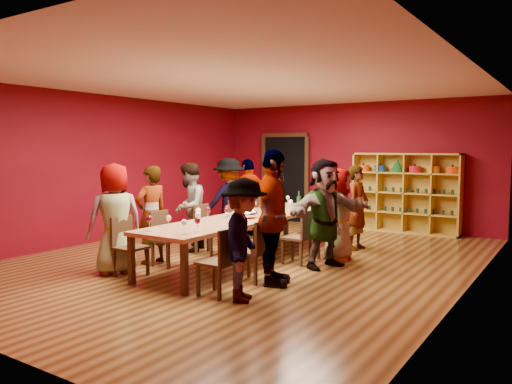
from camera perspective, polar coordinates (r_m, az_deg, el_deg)
room_shell at (r=8.42m, az=-0.98°, el=2.26°), size 7.10×9.10×3.04m
tasting_table at (r=8.49m, az=-0.97°, el=-3.14°), size 1.10×4.50×0.75m
doorway at (r=13.15m, az=3.43°, el=1.59°), size 1.40×0.17×2.30m
shelving_unit at (r=11.79m, az=16.74°, el=0.32°), size 2.40×0.40×1.80m
chair_person_left_0 at (r=7.73m, az=-14.53°, el=-5.65°), size 0.42×0.42×0.89m
person_left_0 at (r=7.86m, az=-15.82°, el=-2.94°), size 0.75×0.94×1.68m
chair_person_left_1 at (r=8.27m, az=-10.47°, el=-4.88°), size 0.42×0.42×0.89m
person_left_1 at (r=8.41m, az=-11.87°, el=-2.56°), size 0.52×0.65×1.62m
chair_person_left_2 at (r=9.06m, az=-5.73°, el=-3.95°), size 0.42×0.42×0.89m
person_left_2 at (r=9.27m, az=-7.65°, el=-1.74°), size 0.71×0.90×1.64m
chair_person_left_3 at (r=9.88m, az=-1.94°, el=-3.18°), size 0.42×0.42×0.89m
person_left_3 at (r=9.98m, az=-3.12°, el=-1.02°), size 0.86×1.20×1.71m
chair_person_left_4 at (r=10.58m, az=0.73°, el=-2.63°), size 0.42×0.42×0.89m
person_left_4 at (r=10.73m, az=-0.82°, el=-0.68°), size 0.80×1.08×1.68m
chair_person_right_0 at (r=6.47m, az=-3.95°, el=-7.57°), size 0.42×0.42×0.89m
person_right_0 at (r=6.21m, az=-1.41°, el=-5.48°), size 0.79×1.08×1.54m
chair_person_right_1 at (r=7.13m, az=0.09°, el=-6.38°), size 0.42×0.42×0.89m
person_right_1 at (r=6.91m, az=1.95°, el=-2.95°), size 0.87×1.22×1.89m
chair_person_right_2 at (r=8.25m, az=5.18°, el=-4.83°), size 0.42×0.42×0.89m
person_right_2 at (r=8.01m, az=7.87°, el=-2.41°), size 1.03×1.68×1.75m
chair_person_right_3 at (r=8.82m, az=7.16°, el=-4.21°), size 0.42×0.42×0.89m
person_right_3 at (r=8.63m, az=9.39°, el=-2.52°), size 0.56×0.83×1.56m
chair_person_right_4 at (r=9.73m, az=9.79°, el=-3.38°), size 0.42×0.42×0.89m
person_right_4 at (r=9.57m, az=11.53°, el=-1.76°), size 0.44×0.59×1.58m
wine_glass_0 at (r=8.52m, az=-3.32°, el=-1.86°), size 0.08×0.08×0.19m
wine_glass_1 at (r=6.79m, az=-8.22°, el=-3.57°), size 0.08×0.08×0.20m
wine_glass_2 at (r=9.67m, az=6.29°, el=-0.99°), size 0.08×0.08×0.21m
wine_glass_3 at (r=10.29m, az=3.65°, el=-0.69°), size 0.07×0.07×0.18m
wine_glass_4 at (r=7.64m, az=-2.47°, el=-2.62°), size 0.08×0.08×0.19m
wine_glass_5 at (r=9.65m, az=2.67°, el=-1.06°), size 0.07×0.07×0.19m
wine_glass_6 at (r=9.05m, az=3.96°, el=-1.41°), size 0.08×0.08×0.20m
wine_glass_7 at (r=8.04m, az=-5.53°, el=-2.12°), size 0.09×0.09×0.22m
wine_glass_8 at (r=7.13m, az=-12.10°, el=-3.10°), size 0.09×0.09×0.22m
wine_glass_9 at (r=7.45m, az=-3.36°, el=-2.78°), size 0.08×0.08×0.20m
wine_glass_10 at (r=7.45m, az=-6.64°, el=-2.69°), size 0.09×0.09×0.22m
wine_glass_11 at (r=9.53m, az=0.73°, el=-1.03°), size 0.08×0.08×0.21m
wine_glass_12 at (r=8.39m, az=1.72°, el=-1.98°), size 0.07×0.07×0.18m
wine_glass_13 at (r=8.68m, az=0.61°, el=-1.70°), size 0.08×0.08×0.19m
wine_glass_14 at (r=7.36m, az=-9.95°, el=-3.01°), size 0.08×0.08×0.19m
wine_glass_15 at (r=8.63m, az=-2.65°, el=-1.70°), size 0.08×0.08×0.20m
wine_glass_16 at (r=9.16m, az=3.96°, el=-1.23°), size 0.09×0.09×0.22m
wine_glass_17 at (r=9.23m, az=-0.17°, el=-1.33°), size 0.07×0.07×0.19m
wine_glass_18 at (r=7.95m, az=-6.61°, el=-2.22°), size 0.09×0.09×0.22m
wine_glass_19 at (r=6.94m, az=-6.72°, el=-3.34°), size 0.08×0.08×0.20m
wine_glass_20 at (r=8.24m, az=0.80°, el=-2.11°), size 0.07×0.07×0.18m
wine_glass_21 at (r=8.15m, az=-3.38°, el=-2.14°), size 0.08×0.08×0.19m
wine_glass_22 at (r=9.85m, az=6.49°, el=-0.86°), size 0.08×0.08×0.21m
wine_glass_23 at (r=10.02m, az=2.96°, el=-0.70°), size 0.09×0.09×0.22m
spittoon_bowl at (r=8.28m, az=-0.79°, el=-2.52°), size 0.30×0.30×0.16m
carafe_a at (r=8.80m, az=-0.58°, el=-1.83°), size 0.12×0.12×0.23m
carafe_b at (r=7.83m, az=-1.51°, el=-2.71°), size 0.09×0.09×0.23m
wine_bottle at (r=9.61m, az=4.92°, el=-1.13°), size 0.09×0.09×0.34m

